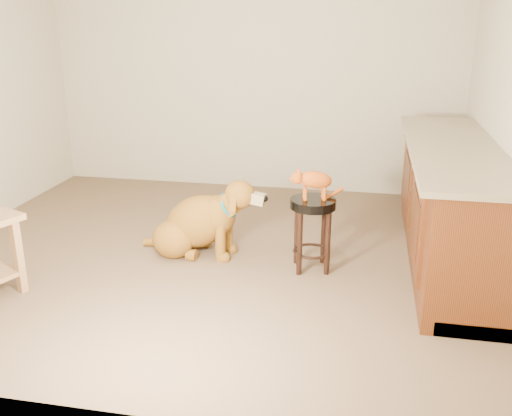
% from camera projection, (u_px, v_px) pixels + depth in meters
% --- Properties ---
extents(floor, '(4.50, 4.00, 0.01)m').
position_uv_depth(floor, '(206.00, 254.00, 4.73)').
color(floor, brown).
rests_on(floor, ground).
extents(room_shell, '(4.54, 4.04, 2.62)m').
position_uv_depth(room_shell, '(199.00, 45.00, 4.18)').
color(room_shell, beige).
rests_on(room_shell, ground).
extents(cabinet_run, '(0.70, 2.56, 0.94)m').
position_uv_depth(cabinet_run, '(452.00, 207.00, 4.51)').
color(cabinet_run, '#4E240E').
rests_on(cabinet_run, ground).
extents(padded_stool, '(0.35, 0.35, 0.57)m').
position_uv_depth(padded_stool, '(313.00, 220.00, 4.34)').
color(padded_stool, black).
rests_on(padded_stool, ground).
extents(wood_stool, '(0.43, 0.43, 0.71)m').
position_uv_depth(wood_stool, '(424.00, 170.00, 5.85)').
color(wood_stool, brown).
rests_on(wood_stool, ground).
extents(golden_retriever, '(1.11, 0.57, 0.70)m').
position_uv_depth(golden_retriever, '(199.00, 223.00, 4.67)').
color(golden_retriever, brown).
rests_on(golden_retriever, ground).
extents(tabby_kitten, '(0.40, 0.23, 0.27)m').
position_uv_depth(tabby_kitten, '(313.00, 181.00, 4.24)').
color(tabby_kitten, '#A24310').
rests_on(tabby_kitten, padded_stool).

